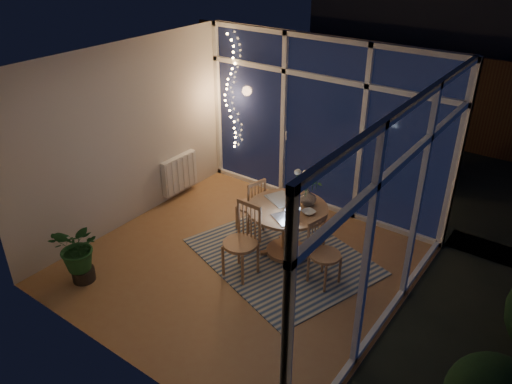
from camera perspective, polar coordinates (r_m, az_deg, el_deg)
floor at (r=6.60m, az=-1.65°, el=-8.19°), size 4.00×4.00×0.00m
ceiling at (r=5.46m, az=-2.04°, el=14.28°), size 4.00×4.00×0.00m
wall_back at (r=7.46m, az=7.68°, el=7.50°), size 4.00×0.04×2.60m
wall_front at (r=4.72m, az=-16.93°, el=-6.89°), size 4.00×0.04×2.60m
wall_left at (r=7.21m, az=-14.58°, el=6.08°), size 0.04×4.00×2.60m
wall_right at (r=5.09m, az=16.34°, el=-4.02°), size 0.04×4.00×2.60m
window_wall_back at (r=7.43m, az=7.53°, el=7.42°), size 4.00×0.10×2.60m
window_wall_right at (r=5.10m, az=15.93°, el=-3.89°), size 0.10×4.00×2.60m
radiator at (r=8.08m, az=-8.75°, el=2.15°), size 0.10×0.70×0.58m
fairy_lights at (r=8.16m, az=-2.98°, el=11.23°), size 0.24×0.10×1.85m
garden_patio at (r=10.37m, az=17.78°, el=4.39°), size 12.00×6.00×0.10m
garden_fence at (r=10.65m, az=16.94°, el=10.67°), size 11.00×0.08×1.80m
neighbour_roof at (r=13.12m, az=23.98°, el=18.60°), size 7.00×3.00×2.20m
garden_shrubs at (r=9.27m, az=7.26°, el=6.13°), size 0.90×0.90×0.90m
rug at (r=6.73m, az=2.98°, el=-7.33°), size 2.69×2.40×0.01m
dining_table at (r=6.60m, az=3.54°, el=-4.44°), size 1.33×1.33×0.71m
chair_left at (r=7.04m, az=-0.71°, el=-1.40°), size 0.49×0.49×0.86m
chair_right at (r=6.09m, az=7.92°, el=-6.99°), size 0.47×0.47×0.87m
chair_front at (r=6.13m, az=-1.81°, el=-5.73°), size 0.47×0.47×0.98m
laptop at (r=6.10m, az=3.25°, el=-2.19°), size 0.41×0.39×0.23m
flower_vase at (r=6.44m, az=5.98°, el=-0.66°), size 0.26×0.26×0.21m
bowl at (r=6.29m, az=6.04°, el=-2.33°), size 0.19×0.19×0.04m
newspapers at (r=6.61m, az=2.94°, el=-0.67°), size 0.47×0.43×0.02m
phone at (r=6.26m, az=3.31°, el=-2.50°), size 0.11×0.11×0.01m
potted_plant at (r=6.47m, az=-19.51°, el=-6.76°), size 0.60×0.54×0.76m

